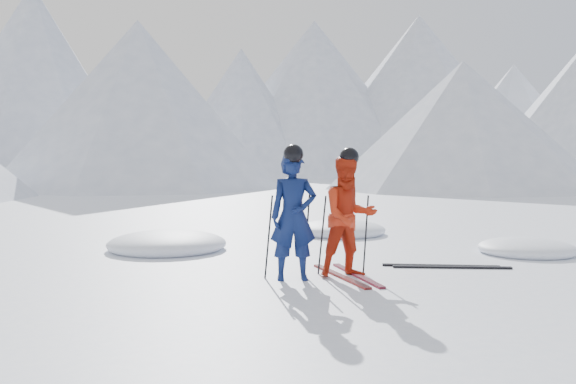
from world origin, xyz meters
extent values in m
plane|color=white|center=(0.00, 0.00, 0.00)|extent=(160.00, 160.00, 0.00)
cone|color=#B2BCD1|center=(-11.51, 40.48, 7.17)|extent=(23.96, 23.96, 14.35)
cone|color=#B2BCD1|center=(-5.08, 51.27, 5.96)|extent=(17.69, 17.69, 11.93)
cone|color=#B2BCD1|center=(4.51, 43.52, 5.42)|extent=(19.63, 19.63, 10.85)
cone|color=#B2BCD1|center=(11.74, 46.25, 7.07)|extent=(23.31, 23.31, 14.15)
cone|color=#B2BCD1|center=(21.49, 44.84, 7.44)|extent=(28.94, 28.94, 14.88)
cone|color=silver|center=(31.93, 45.34, 5.38)|extent=(24.45, 24.45, 10.76)
cone|color=#B2BCD1|center=(12.00, 20.00, 3.25)|extent=(14.00, 14.00, 6.50)
cone|color=#B2BCD1|center=(-4.00, 26.00, 4.50)|extent=(16.00, 16.00, 9.00)
imported|color=#0B1847|center=(-2.04, -0.47, 0.83)|extent=(0.65, 0.47, 1.67)
imported|color=red|center=(-1.26, -0.44, 0.82)|extent=(0.83, 0.66, 1.63)
cylinder|color=black|center=(-2.34, -0.32, 0.56)|extent=(0.11, 0.08, 1.11)
cylinder|color=black|center=(-1.79, -0.22, 0.56)|extent=(0.11, 0.07, 1.11)
cylinder|color=black|center=(-1.56, -0.19, 0.54)|extent=(0.11, 0.09, 1.08)
cylinder|color=black|center=(-0.96, -0.29, 0.54)|extent=(0.11, 0.08, 1.08)
cube|color=black|center=(-1.38, -0.44, 0.01)|extent=(0.25, 1.70, 0.03)
cube|color=black|center=(-1.14, -0.44, 0.01)|extent=(0.13, 1.70, 0.03)
cube|color=black|center=(0.30, -0.06, 0.01)|extent=(1.63, 0.65, 0.03)
cube|color=black|center=(0.40, -0.21, 0.01)|extent=(1.65, 0.60, 0.03)
ellipsoid|color=white|center=(-3.54, 2.58, 0.00)|extent=(2.06, 2.06, 0.45)
ellipsoid|color=white|center=(2.30, 0.74, 0.00)|extent=(1.60, 1.60, 0.35)
ellipsoid|color=white|center=(0.09, 3.91, 0.00)|extent=(1.87, 1.87, 0.41)
camera|label=1|loc=(-3.98, -8.15, 1.61)|focal=38.00mm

